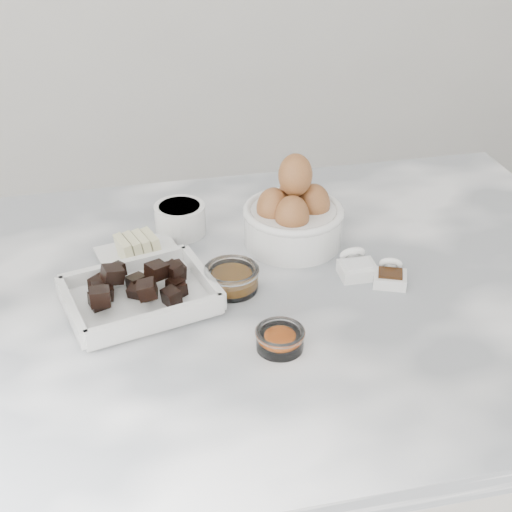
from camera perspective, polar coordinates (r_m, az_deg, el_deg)
The scene contains 10 objects.
cabinet at distance 1.41m, azimuth -0.57°, elevation -19.44°, with size 1.10×0.70×0.90m, color beige.
marble_slab at distance 1.08m, azimuth -0.69°, elevation -3.64°, with size 1.20×0.80×0.04m, color white.
chocolate_dish at distance 1.04m, azimuth -9.31°, elevation -2.84°, with size 0.24×0.21×0.06m.
butter_plate at distance 1.14m, azimuth -9.24°, elevation 0.07°, with size 0.15×0.15×0.05m.
sugar_ramekin at distance 1.21m, azimuth -6.10°, elevation 3.04°, with size 0.09×0.09×0.05m.
egg_bowl at distance 1.17m, azimuth 2.99°, elevation 3.25°, with size 0.17×0.17×0.16m.
honey_bowl at distance 1.07m, azimuth -1.96°, elevation -1.76°, with size 0.08×0.08×0.04m.
zest_bowl at distance 0.95m, azimuth 1.93°, elevation -6.59°, with size 0.07×0.07×0.03m.
vanilla_spoon at distance 1.10m, azimuth 10.68°, elevation -1.50°, with size 0.06×0.07×0.04m.
salt_spoon at distance 1.11m, azimuth 8.02°, elevation -0.78°, with size 0.06×0.07×0.04m.
Camera 1 is at (-0.18, -0.87, 1.55)m, focal length 50.00 mm.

